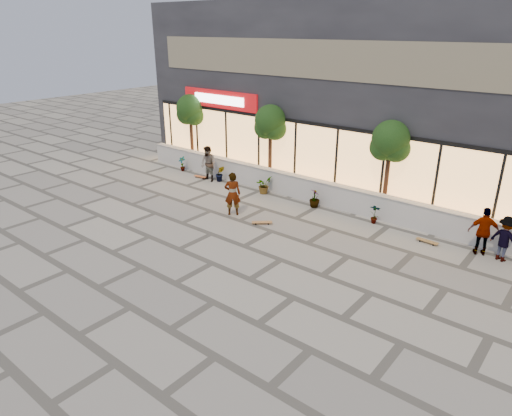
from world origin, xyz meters
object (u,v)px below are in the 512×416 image
Objects in this scene: skater_center at (233,194)px; skater_right_far at (505,239)px; tree_mideast at (390,143)px; skater_right_near at (484,232)px; skateboard_left at (200,177)px; tree_midwest at (270,124)px; skateboard_right_near at (427,241)px; skater_left at (208,164)px; skateboard_center at (262,222)px; tree_west at (190,112)px.

skater_center is 1.17× the size of skater_right_far.
tree_mideast is 2.29× the size of skater_right_near.
tree_mideast reaches higher than skateboard_left.
tree_mideast is at bearing -178.92° from skater_center.
tree_midwest reaches higher than skateboard_left.
skateboard_right_near is at bearing -11.27° from tree_midwest.
tree_midwest is 2.19× the size of skater_left.
tree_midwest is 11.19m from skater_right_far.
skater_left is 1.14× the size of skater_right_far.
skater_right_near is 0.68m from skater_right_far.
skater_left is at bearing -21.96° from skater_right_near.
skater_center is 2.28× the size of skateboard_right_near.
skateboard_left is at bearing -170.91° from tree_mideast.
skater_center is at bearing 36.28° from skater_right_far.
skater_right_far is at bearing 157.23° from skater_right_near.
skater_right_near is at bearing -18.40° from tree_mideast.
tree_midwest is 5.19× the size of skateboard_left.
tree_mideast reaches higher than skateboard_right_near.
skateboard_center reaches higher than skateboard_left.
skater_right_far is (16.38, -1.40, -2.20)m from tree_west.
skater_right_far is at bearing -8.61° from skateboard_left.
skateboard_center is 6.70m from skateboard_left.
tree_midwest is 6.00m from tree_mideast.
skater_right_far is 14.28m from skateboard_left.
skater_left is 6.09m from skateboard_center.
tree_west is at bearing 180.00° from tree_midwest.
skater_center reaches higher than skater_left.
tree_west reaches higher than skateboard_center.
skateboard_center is at bearing 139.69° from skater_center.
skater_left is at bearing 113.72° from skateboard_center.
tree_midwest is 5.77m from skateboard_center.
skater_left is at bearing -15.67° from skateboard_left.
skateboard_right_near is (-1.71, -0.29, -0.78)m from skater_right_near.
skateboard_center is 6.21m from skateboard_right_near.
skater_left is (-3.90, 2.53, -0.02)m from skater_center.
tree_midwest is at bearing 0.00° from tree_west.
tree_west is 4.86× the size of skateboard_right_near.
skater_center is at bearing -73.51° from tree_midwest.
tree_midwest is 2.29× the size of skater_right_near.
tree_mideast reaches higher than skater_left.
tree_mideast is at bearing -41.17° from skater_right_near.
skateboard_left is at bearing -22.34° from skater_right_near.
tree_west is 2.19× the size of skater_left.
tree_midwest is 2.14× the size of skater_center.
tree_west reaches higher than skateboard_left.
skater_right_far is at bearing -16.01° from tree_mideast.
tree_west is 1.00× the size of tree_midwest.
tree_west reaches higher than skateboard_right_near.
skateboard_right_near is at bearing 158.77° from skater_center.
tree_west and tree_midwest have the same top height.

